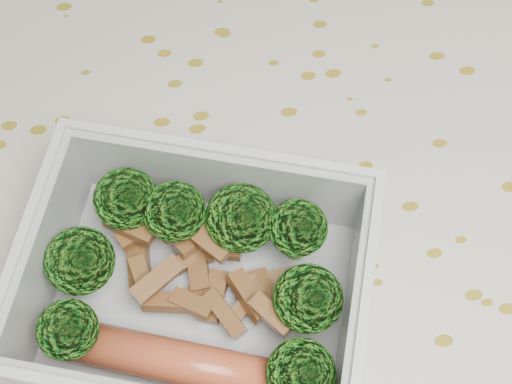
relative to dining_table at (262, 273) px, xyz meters
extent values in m
cube|color=brown|center=(0.00, 0.00, 0.06)|extent=(1.40, 0.90, 0.04)
cube|color=beige|center=(0.00, 0.00, 0.09)|extent=(1.46, 0.96, 0.01)
cube|color=silver|center=(-0.04, -0.04, 0.09)|extent=(0.18, 0.16, 0.00)
cube|color=silver|center=(-0.02, 0.01, 0.12)|extent=(0.15, 0.05, 0.05)
cube|color=silver|center=(0.03, -0.07, 0.12)|extent=(0.04, 0.10, 0.05)
cube|color=silver|center=(-0.11, -0.02, 0.12)|extent=(0.04, 0.10, 0.05)
cube|color=silver|center=(-0.02, 0.01, 0.14)|extent=(0.15, 0.06, 0.00)
cube|color=silver|center=(0.03, -0.07, 0.14)|extent=(0.04, 0.11, 0.00)
cube|color=silver|center=(-0.11, -0.02, 0.14)|extent=(0.04, 0.11, 0.00)
cylinder|color=#608C3F|center=(-0.07, 0.00, 0.10)|extent=(0.01, 0.01, 0.02)
ellipsoid|color=#3D801D|center=(-0.07, 0.00, 0.12)|extent=(0.03, 0.03, 0.03)
cylinder|color=#608C3F|center=(-0.05, -0.01, 0.10)|extent=(0.01, 0.01, 0.02)
ellipsoid|color=#3D801D|center=(-0.05, -0.01, 0.12)|extent=(0.03, 0.03, 0.03)
cylinder|color=#608C3F|center=(-0.01, -0.01, 0.10)|extent=(0.01, 0.01, 0.02)
ellipsoid|color=#3D801D|center=(-0.01, -0.01, 0.12)|extent=(0.04, 0.04, 0.03)
cylinder|color=#608C3F|center=(0.01, -0.02, 0.10)|extent=(0.01, 0.01, 0.02)
ellipsoid|color=#3D801D|center=(0.01, -0.02, 0.12)|extent=(0.03, 0.03, 0.03)
cylinder|color=#608C3F|center=(-0.09, -0.02, 0.10)|extent=(0.01, 0.01, 0.02)
ellipsoid|color=#3D801D|center=(-0.09, -0.02, 0.12)|extent=(0.03, 0.03, 0.03)
cylinder|color=#608C3F|center=(0.01, -0.06, 0.10)|extent=(0.01, 0.01, 0.02)
ellipsoid|color=#3D801D|center=(0.01, -0.06, 0.12)|extent=(0.03, 0.03, 0.03)
cylinder|color=#608C3F|center=(-0.10, -0.06, 0.10)|extent=(0.01, 0.01, 0.02)
ellipsoid|color=#3D801D|center=(-0.10, -0.06, 0.12)|extent=(0.03, 0.03, 0.02)
cylinder|color=#608C3F|center=(0.00, -0.09, 0.10)|extent=(0.01, 0.01, 0.02)
ellipsoid|color=#3D801D|center=(0.00, -0.09, 0.12)|extent=(0.03, 0.03, 0.03)
cube|color=brown|center=(-0.02, -0.05, 0.11)|extent=(0.02, 0.03, 0.01)
cube|color=brown|center=(-0.04, -0.05, 0.11)|extent=(0.02, 0.02, 0.01)
cube|color=brown|center=(-0.02, -0.02, 0.11)|extent=(0.01, 0.02, 0.01)
cube|color=brown|center=(-0.03, -0.04, 0.10)|extent=(0.02, 0.03, 0.01)
cube|color=brown|center=(-0.04, -0.02, 0.10)|extent=(0.03, 0.02, 0.01)
cube|color=brown|center=(-0.07, -0.01, 0.11)|extent=(0.02, 0.02, 0.01)
cube|color=brown|center=(-0.03, -0.02, 0.12)|extent=(0.03, 0.03, 0.01)
cube|color=brown|center=(-0.02, -0.05, 0.10)|extent=(0.02, 0.02, 0.01)
cube|color=brown|center=(-0.05, -0.01, 0.11)|extent=(0.02, 0.03, 0.01)
cube|color=brown|center=(-0.01, -0.04, 0.10)|extent=(0.01, 0.02, 0.01)
cube|color=brown|center=(-0.03, -0.01, 0.10)|extent=(0.01, 0.02, 0.01)
cube|color=brown|center=(-0.07, -0.01, 0.11)|extent=(0.03, 0.02, 0.01)
cube|color=brown|center=(-0.07, -0.02, 0.10)|extent=(0.01, 0.03, 0.01)
cube|color=brown|center=(-0.07, -0.03, 0.11)|extent=(0.01, 0.03, 0.01)
cube|color=brown|center=(-0.06, 0.00, 0.11)|extent=(0.02, 0.03, 0.01)
cube|color=brown|center=(-0.01, -0.06, 0.11)|extent=(0.02, 0.02, 0.01)
cube|color=brown|center=(-0.06, -0.05, 0.11)|extent=(0.02, 0.01, 0.01)
cube|color=brown|center=(-0.05, -0.01, 0.10)|extent=(0.03, 0.02, 0.01)
cube|color=brown|center=(0.00, -0.05, 0.10)|extent=(0.02, 0.02, 0.01)
cube|color=brown|center=(-0.01, -0.04, 0.10)|extent=(0.03, 0.01, 0.01)
cube|color=brown|center=(-0.04, -0.04, 0.10)|extent=(0.02, 0.02, 0.01)
cube|color=brown|center=(-0.06, -0.04, 0.12)|extent=(0.03, 0.02, 0.01)
cube|color=brown|center=(-0.04, -0.03, 0.10)|extent=(0.01, 0.02, 0.01)
cube|color=brown|center=(-0.03, -0.06, 0.11)|extent=(0.02, 0.03, 0.01)
cylinder|color=#B84E2D|center=(-0.05, -0.08, 0.11)|extent=(0.12, 0.06, 0.02)
sphere|color=#B84E2D|center=(-0.11, -0.06, 0.11)|extent=(0.02, 0.02, 0.02)
camera|label=1|loc=(-0.03, -0.16, 0.44)|focal=50.00mm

